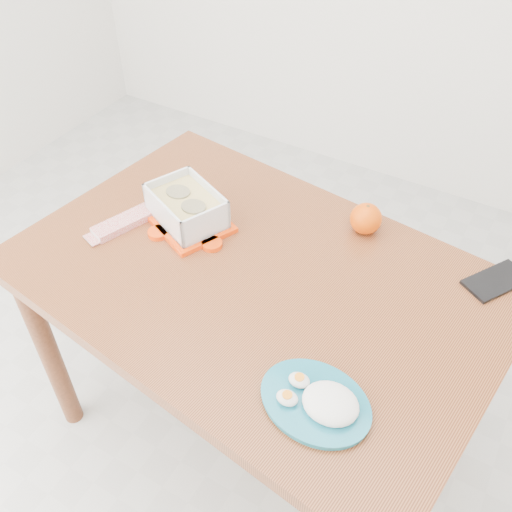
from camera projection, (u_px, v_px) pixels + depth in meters
The scene contains 7 objects.
ground at pixel (198, 438), 1.89m from camera, with size 3.50×3.50×0.00m, color #B7B7B2.
dining_table at pixel (256, 302), 1.46m from camera, with size 1.28×0.94×0.75m.
food_container at pixel (187, 208), 1.51m from camera, with size 0.28×0.25×0.10m.
orange_fruit at pixel (366, 219), 1.49m from camera, with size 0.08×0.08×0.08m, color #F73D04.
rice_plate at pixel (320, 401), 1.11m from camera, with size 0.25×0.25×0.06m.
candy_bar at pixel (132, 219), 1.53m from camera, with size 0.22×0.06×0.02m, color #B2090A.
smartphone at pixel (496, 281), 1.37m from camera, with size 0.08×0.16×0.01m, color black.
Camera 1 is at (0.65, -0.74, 1.74)m, focal length 40.00 mm.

